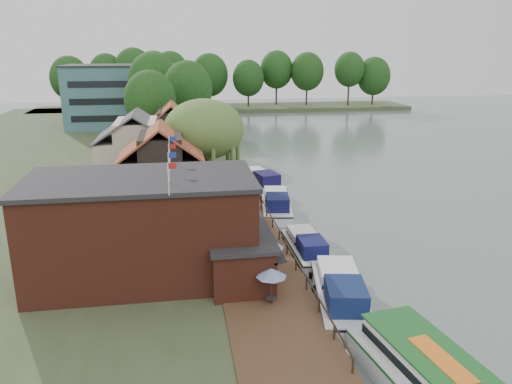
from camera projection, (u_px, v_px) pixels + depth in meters
name	position (u px, v px, depth m)	size (l,w,h in m)	color
ground	(355.00, 268.00, 39.13)	(260.00, 260.00, 0.00)	#4F5C59
land_bank	(55.00, 171.00, 67.62)	(50.00, 140.00, 1.00)	#384728
quay_deck	(238.00, 219.00, 47.10)	(6.00, 50.00, 0.10)	#47301E
quay_rail	(266.00, 211.00, 47.86)	(0.20, 49.00, 1.00)	black
pub	(172.00, 226.00, 34.76)	(20.00, 11.00, 7.30)	maroon
hotel_block	(132.00, 96.00, 100.14)	(25.40, 12.40, 12.30)	#38666B
cottage_a	(162.00, 168.00, 48.66)	(8.60, 7.60, 8.50)	black
cottage_b	(137.00, 149.00, 57.68)	(9.60, 8.60, 8.50)	beige
cottage_c	(172.00, 135.00, 66.81)	(7.60, 7.60, 8.50)	black
willow	(205.00, 147.00, 53.80)	(8.60, 8.60, 10.43)	#476B2D
umbrella_0	(271.00, 286.00, 31.19)	(1.94, 1.94, 2.38)	navy
umbrella_1	(270.00, 268.00, 33.75)	(1.98, 1.98, 2.38)	navy
umbrella_2	(269.00, 256.00, 35.64)	(2.22, 2.22, 2.38)	navy
umbrella_3	(255.00, 237.00, 39.19)	(2.26, 2.26, 2.38)	navy
umbrella_4	(251.00, 223.00, 42.19)	(2.07, 2.07, 2.38)	navy
umbrella_5	(246.00, 212.00, 45.04)	(2.11, 2.11, 2.38)	navy
cruiser_0	(341.00, 289.00, 32.86)	(3.46, 10.69, 2.62)	silver
cruiser_1	(306.00, 244.00, 40.87)	(2.92, 9.06, 2.16)	silver
cruiser_2	(276.00, 202.00, 51.58)	(3.27, 10.10, 2.46)	white
cruiser_3	(260.00, 179.00, 60.25)	(3.34, 10.32, 2.52)	white
swan	(347.00, 353.00, 27.88)	(0.44, 0.44, 0.44)	white
bank_tree_0	(151.00, 112.00, 74.56)	(7.63, 7.63, 12.45)	#143811
bank_tree_1	(188.00, 102.00, 82.97)	(8.14, 8.14, 13.58)	#143811
bank_tree_2	(154.00, 94.00, 90.62)	(8.86, 8.86, 14.83)	#143811
bank_tree_3	(155.00, 86.00, 108.71)	(8.87, 8.87, 14.89)	#143811
bank_tree_4	(172.00, 93.00, 116.21)	(6.31, 6.31, 10.38)	#143811
bank_tree_5	(160.00, 88.00, 125.16)	(7.65, 7.65, 11.44)	#143811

